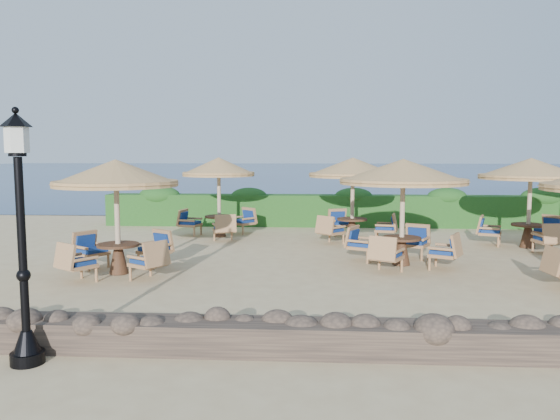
% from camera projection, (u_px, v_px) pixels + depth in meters
% --- Properties ---
extents(ground, '(120.00, 120.00, 0.00)m').
position_uv_depth(ground, '(353.00, 264.00, 13.73)').
color(ground, tan).
rests_on(ground, ground).
extents(sea, '(160.00, 160.00, 0.00)m').
position_uv_depth(sea, '(321.00, 171.00, 83.21)').
color(sea, '#0C2251').
rests_on(sea, ground).
extents(hedge, '(18.00, 0.90, 1.20)m').
position_uv_depth(hedge, '(340.00, 211.00, 20.81)').
color(hedge, '#184416').
rests_on(hedge, ground).
extents(stone_wall, '(15.00, 0.65, 0.44)m').
position_uv_depth(stone_wall, '(385.00, 340.00, 7.55)').
color(stone_wall, brown).
rests_on(stone_wall, ground).
extents(lamp_post, '(0.44, 0.44, 3.31)m').
position_uv_depth(lamp_post, '(22.00, 249.00, 7.12)').
color(lamp_post, black).
rests_on(lamp_post, ground).
extents(cafe_set_0, '(2.85, 2.85, 2.65)m').
position_uv_depth(cafe_set_0, '(117.00, 195.00, 12.48)').
color(cafe_set_0, '#C8AF8D').
rests_on(cafe_set_0, ground).
extents(cafe_set_1, '(3.17, 3.17, 2.65)m').
position_uv_depth(cafe_set_1, '(403.00, 189.00, 13.47)').
color(cafe_set_1, '#C8AF8D').
rests_on(cafe_set_1, ground).
extents(cafe_set_3, '(2.65, 2.72, 2.65)m').
position_uv_depth(cafe_set_3, '(219.00, 183.00, 18.08)').
color(cafe_set_3, '#C8AF8D').
rests_on(cafe_set_3, ground).
extents(cafe_set_4, '(2.85, 2.85, 2.65)m').
position_uv_depth(cafe_set_4, '(353.00, 181.00, 17.35)').
color(cafe_set_4, '#C8AF8D').
rests_on(cafe_set_4, ground).
extents(cafe_set_5, '(2.98, 2.98, 2.65)m').
position_uv_depth(cafe_set_5, '(530.00, 182.00, 15.96)').
color(cafe_set_5, '#C8AF8D').
rests_on(cafe_set_5, ground).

